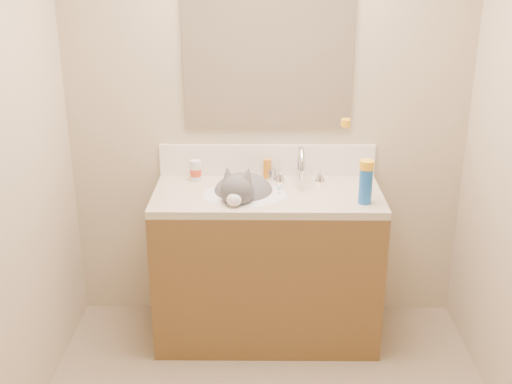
{
  "coord_description": "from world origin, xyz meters",
  "views": [
    {
      "loc": [
        -0.04,
        -2.16,
        2.07
      ],
      "look_at": [
        -0.06,
        0.92,
        0.88
      ],
      "focal_mm": 45.0,
      "sensor_mm": 36.0,
      "label": 1
    }
  ],
  "objects_px": {
    "vanity_cabinet": "(267,268)",
    "spray_can": "(365,186)",
    "amber_bottle": "(267,169)",
    "cat": "(243,195)",
    "faucet": "(301,168)",
    "silver_jar": "(272,174)",
    "basin": "(245,207)",
    "pill_bottle": "(196,170)"
  },
  "relations": [
    {
      "from": "silver_jar",
      "to": "faucet",
      "type": "bearing_deg",
      "value": -24.32
    },
    {
      "from": "silver_jar",
      "to": "cat",
      "type": "bearing_deg",
      "value": -127.43
    },
    {
      "from": "faucet",
      "to": "pill_bottle",
      "type": "height_order",
      "value": "faucet"
    },
    {
      "from": "silver_jar",
      "to": "amber_bottle",
      "type": "distance_m",
      "value": 0.04
    },
    {
      "from": "silver_jar",
      "to": "spray_can",
      "type": "bearing_deg",
      "value": -37.44
    },
    {
      "from": "faucet",
      "to": "amber_bottle",
      "type": "height_order",
      "value": "faucet"
    },
    {
      "from": "cat",
      "to": "amber_bottle",
      "type": "xyz_separation_m",
      "value": [
        0.13,
        0.22,
        0.07
      ]
    },
    {
      "from": "vanity_cabinet",
      "to": "spray_can",
      "type": "xyz_separation_m",
      "value": [
        0.49,
        -0.15,
        0.54
      ]
    },
    {
      "from": "pill_bottle",
      "to": "basin",
      "type": "bearing_deg",
      "value": -37.93
    },
    {
      "from": "amber_bottle",
      "to": "spray_can",
      "type": "xyz_separation_m",
      "value": [
        0.49,
        -0.36,
        0.04
      ]
    },
    {
      "from": "cat",
      "to": "faucet",
      "type": "bearing_deg",
      "value": 33.62
    },
    {
      "from": "vanity_cabinet",
      "to": "pill_bottle",
      "type": "relative_size",
      "value": 10.59
    },
    {
      "from": "cat",
      "to": "spray_can",
      "type": "height_order",
      "value": "cat"
    },
    {
      "from": "faucet",
      "to": "spray_can",
      "type": "bearing_deg",
      "value": -42.67
    },
    {
      "from": "pill_bottle",
      "to": "amber_bottle",
      "type": "height_order",
      "value": "pill_bottle"
    },
    {
      "from": "faucet",
      "to": "silver_jar",
      "type": "distance_m",
      "value": 0.18
    },
    {
      "from": "faucet",
      "to": "amber_bottle",
      "type": "xyz_separation_m",
      "value": [
        -0.18,
        0.08,
        -0.03
      ]
    },
    {
      "from": "amber_bottle",
      "to": "spray_can",
      "type": "bearing_deg",
      "value": -36.72
    },
    {
      "from": "faucet",
      "to": "pill_bottle",
      "type": "relative_size",
      "value": 2.47
    },
    {
      "from": "cat",
      "to": "spray_can",
      "type": "bearing_deg",
      "value": -3.51
    },
    {
      "from": "cat",
      "to": "spray_can",
      "type": "xyz_separation_m",
      "value": [
        0.62,
        -0.14,
        0.11
      ]
    },
    {
      "from": "vanity_cabinet",
      "to": "silver_jar",
      "type": "bearing_deg",
      "value": 82.39
    },
    {
      "from": "cat",
      "to": "silver_jar",
      "type": "relative_size",
      "value": 8.23
    },
    {
      "from": "faucet",
      "to": "silver_jar",
      "type": "xyz_separation_m",
      "value": [
        -0.15,
        0.07,
        -0.06
      ]
    },
    {
      "from": "pill_bottle",
      "to": "faucet",
      "type": "bearing_deg",
      "value": -4.59
    },
    {
      "from": "faucet",
      "to": "silver_jar",
      "type": "height_order",
      "value": "faucet"
    },
    {
      "from": "basin",
      "to": "cat",
      "type": "relative_size",
      "value": 0.94
    },
    {
      "from": "amber_bottle",
      "to": "spray_can",
      "type": "distance_m",
      "value": 0.61
    },
    {
      "from": "faucet",
      "to": "amber_bottle",
      "type": "bearing_deg",
      "value": 155.96
    },
    {
      "from": "pill_bottle",
      "to": "amber_bottle",
      "type": "xyz_separation_m",
      "value": [
        0.39,
        0.03,
        -0.0
      ]
    },
    {
      "from": "vanity_cabinet",
      "to": "basin",
      "type": "height_order",
      "value": "basin"
    },
    {
      "from": "spray_can",
      "to": "pill_bottle",
      "type": "bearing_deg",
      "value": 159.51
    },
    {
      "from": "vanity_cabinet",
      "to": "faucet",
      "type": "height_order",
      "value": "faucet"
    },
    {
      "from": "pill_bottle",
      "to": "silver_jar",
      "type": "distance_m",
      "value": 0.42
    },
    {
      "from": "vanity_cabinet",
      "to": "faucet",
      "type": "bearing_deg",
      "value": 37.29
    },
    {
      "from": "cat",
      "to": "basin",
      "type": "bearing_deg",
      "value": -59.5
    },
    {
      "from": "vanity_cabinet",
      "to": "spray_can",
      "type": "bearing_deg",
      "value": -16.66
    },
    {
      "from": "spray_can",
      "to": "silver_jar",
      "type": "bearing_deg",
      "value": 142.56
    },
    {
      "from": "silver_jar",
      "to": "spray_can",
      "type": "relative_size",
      "value": 0.32
    },
    {
      "from": "vanity_cabinet",
      "to": "amber_bottle",
      "type": "bearing_deg",
      "value": 89.99
    },
    {
      "from": "amber_bottle",
      "to": "spray_can",
      "type": "relative_size",
      "value": 0.61
    },
    {
      "from": "basin",
      "to": "amber_bottle",
      "type": "relative_size",
      "value": 4.05
    }
  ]
}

